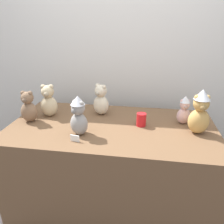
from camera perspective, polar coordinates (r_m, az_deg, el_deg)
ground_plane at (r=2.20m, az=-1.13°, el=-25.46°), size 10.00×10.00×0.00m
wall_back at (r=2.45m, az=2.69°, el=14.65°), size 7.00×0.08×2.60m
display_table at (r=2.11m, az=-0.00°, el=-13.14°), size 1.72×0.92×0.80m
teddy_bear_blush at (r=1.99m, az=17.72°, el=0.41°), size 0.12×0.11×0.25m
teddy_bear_cream at (r=2.08m, az=-2.82°, el=2.91°), size 0.19×0.18×0.29m
teddy_bear_sand at (r=2.12m, az=-15.69°, el=2.55°), size 0.17×0.16×0.30m
teddy_bear_mocha at (r=2.06m, az=-20.29°, el=1.08°), size 0.14×0.13×0.28m
teddy_bear_ash at (r=1.72m, az=-8.44°, el=-1.01°), size 0.18×0.17×0.31m
teddy_bear_honey at (r=1.84m, az=21.27°, el=-0.11°), size 0.17×0.15×0.35m
party_cup_red at (r=1.90m, az=7.39°, el=-1.91°), size 0.08×0.08×0.11m
name_card_front_left at (r=1.68m, az=-9.34°, el=-6.57°), size 0.07×0.02×0.05m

